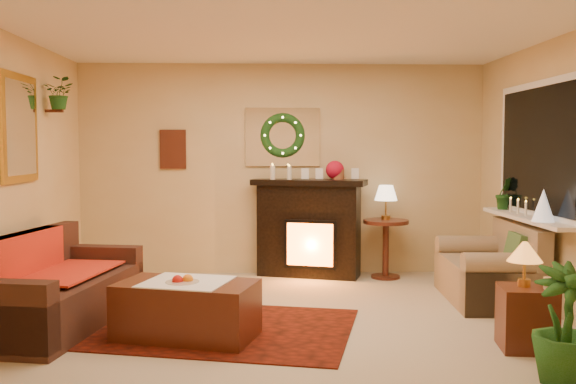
{
  "coord_description": "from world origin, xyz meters",
  "views": [
    {
      "loc": [
        -0.22,
        -5.71,
        1.57
      ],
      "look_at": [
        0.0,
        0.35,
        1.15
      ],
      "focal_mm": 40.0,
      "sensor_mm": 36.0,
      "label": 1
    }
  ],
  "objects_px": {
    "loveseat": "(488,260)",
    "coffee_table": "(187,313)",
    "sofa": "(58,278)",
    "fireplace": "(309,231)",
    "side_table_round": "(386,251)",
    "end_table_square": "(527,315)"
  },
  "relations": [
    {
      "from": "loveseat",
      "to": "coffee_table",
      "type": "distance_m",
      "value": 3.17
    },
    {
      "from": "sofa",
      "to": "coffee_table",
      "type": "distance_m",
      "value": 1.26
    },
    {
      "from": "sofa",
      "to": "fireplace",
      "type": "height_order",
      "value": "fireplace"
    },
    {
      "from": "side_table_round",
      "to": "end_table_square",
      "type": "xyz_separation_m",
      "value": [
        0.58,
        -2.76,
        -0.05
      ]
    },
    {
      "from": "fireplace",
      "to": "loveseat",
      "type": "bearing_deg",
      "value": -20.66
    },
    {
      "from": "loveseat",
      "to": "coffee_table",
      "type": "bearing_deg",
      "value": -154.47
    },
    {
      "from": "sofa",
      "to": "coffee_table",
      "type": "xyz_separation_m",
      "value": [
        1.17,
        -0.4,
        -0.22
      ]
    },
    {
      "from": "end_table_square",
      "to": "coffee_table",
      "type": "relative_size",
      "value": 0.44
    },
    {
      "from": "end_table_square",
      "to": "coffee_table",
      "type": "bearing_deg",
      "value": 171.87
    },
    {
      "from": "loveseat",
      "to": "end_table_square",
      "type": "distance_m",
      "value": 1.6
    },
    {
      "from": "loveseat",
      "to": "coffee_table",
      "type": "xyz_separation_m",
      "value": [
        -2.92,
        -1.2,
        -0.21
      ]
    },
    {
      "from": "fireplace",
      "to": "loveseat",
      "type": "relative_size",
      "value": 0.88
    },
    {
      "from": "side_table_round",
      "to": "coffee_table",
      "type": "height_order",
      "value": "side_table_round"
    },
    {
      "from": "coffee_table",
      "to": "end_table_square",
      "type": "bearing_deg",
      "value": 8.17
    },
    {
      "from": "fireplace",
      "to": "loveseat",
      "type": "distance_m",
      "value": 2.2
    },
    {
      "from": "side_table_round",
      "to": "sofa",
      "type": "bearing_deg",
      "value": -148.9
    },
    {
      "from": "fireplace",
      "to": "end_table_square",
      "type": "distance_m",
      "value": 3.29
    },
    {
      "from": "sofa",
      "to": "coffee_table",
      "type": "relative_size",
      "value": 1.71
    },
    {
      "from": "sofa",
      "to": "side_table_round",
      "type": "distance_m",
      "value": 3.82
    },
    {
      "from": "loveseat",
      "to": "side_table_round",
      "type": "xyz_separation_m",
      "value": [
        -0.83,
        1.18,
        -0.1
      ]
    },
    {
      "from": "fireplace",
      "to": "end_table_square",
      "type": "relative_size",
      "value": 2.48
    },
    {
      "from": "sofa",
      "to": "loveseat",
      "type": "height_order",
      "value": "sofa"
    }
  ]
}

